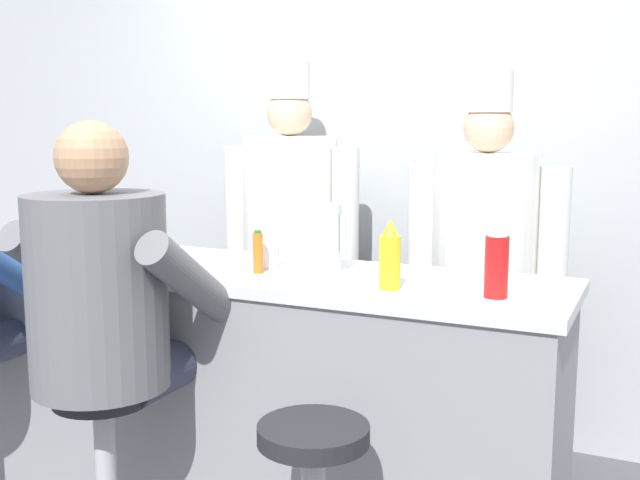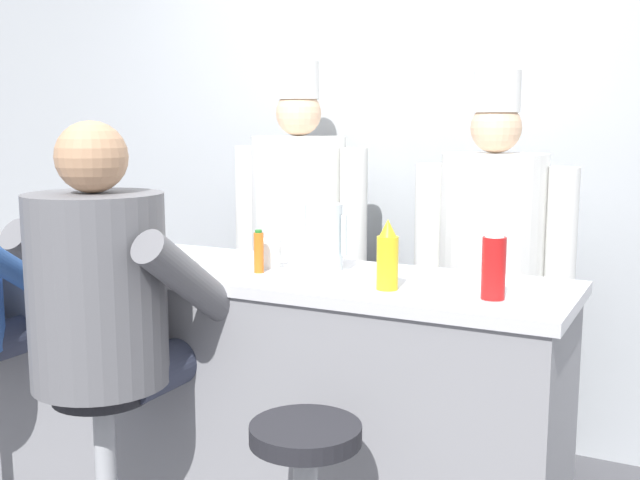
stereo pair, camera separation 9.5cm
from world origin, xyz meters
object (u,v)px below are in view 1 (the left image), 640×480
Objects in this scene: diner_seated_grey at (107,302)px; cook_in_whites_near at (290,234)px; water_pitcher_clear at (323,237)px; coffee_mug_blue at (83,243)px; cereal_bowl at (39,247)px; mustard_bottle_yellow at (390,257)px; ketchup_bottle_red at (497,260)px; hot_sauce_bottle_orange at (258,252)px; coffee_mug_white at (268,253)px; breakfast_plate at (160,261)px; cook_in_whites_far at (484,260)px.

diner_seated_grey is 1.38m from cook_in_whites_near.
water_pitcher_clear is 1.89× the size of coffee_mug_blue.
diner_seated_grey is (0.67, -0.40, -0.07)m from cereal_bowl.
water_pitcher_clear is 0.75m from diner_seated_grey.
mustard_bottle_yellow reaches higher than cereal_bowl.
cook_in_whites_near is at bearing 130.44° from mustard_bottle_yellow.
ketchup_bottle_red is at bearing 3.78° from mustard_bottle_yellow.
water_pitcher_clear is 0.97m from coffee_mug_blue.
diner_seated_grey is (-0.30, -0.41, -0.11)m from hot_sauce_bottle_orange.
diner_seated_grey is at bearing -130.12° from water_pitcher_clear.
breakfast_plate is at bearing -160.96° from coffee_mug_white.
water_pitcher_clear is at bearing 40.56° from hot_sauce_bottle_orange.
cook_in_whites_far is (0.94, -0.08, -0.04)m from cook_in_whites_near.
cook_in_whites_near is at bearing 58.65° from cereal_bowl.
cook_in_whites_near reaches higher than ketchup_bottle_red.
breakfast_plate is at bearing -90.70° from cook_in_whites_near.
cook_in_whites_near is (0.41, 0.94, -0.06)m from coffee_mug_blue.
cook_in_whites_far is (-0.24, 0.91, -0.17)m from ketchup_bottle_red.
coffee_mug_blue is (-0.77, -0.08, -0.00)m from coffee_mug_white.
coffee_mug_white is (-0.19, -0.04, -0.06)m from water_pitcher_clear.
cook_in_whites_far is (0.59, 0.78, -0.11)m from coffee_mug_white.
diner_seated_grey is 1.56m from cook_in_whites_far.
coffee_mug_blue is 0.07× the size of cook_in_whites_near.
cereal_bowl is (-1.46, 0.03, -0.08)m from mustard_bottle_yellow.
breakfast_plate is 0.59m from cereal_bowl.
cook_in_whites_near reaches higher than mustard_bottle_yellow.
ketchup_bottle_red is 1.09× the size of mustard_bottle_yellow.
breakfast_plate is 1.77× the size of coffee_mug_white.
coffee_mug_white is (-0.82, 0.13, -0.06)m from ketchup_bottle_red.
cook_in_whites_far reaches higher than diner_seated_grey.
hot_sauce_bottle_orange is at bearing -79.92° from coffee_mug_white.
diner_seated_grey is at bearing -77.24° from breakfast_plate.
ketchup_bottle_red is 1.20m from breakfast_plate.
diner_seated_grey reaches higher than cereal_bowl.
hot_sauce_bottle_orange is (-0.81, 0.03, -0.04)m from ketchup_bottle_red.
cereal_bowl is at bearing -121.35° from cook_in_whites_near.
cook_in_whites_near is (0.01, 0.99, -0.03)m from breakfast_plate.
hot_sauce_bottle_orange is (-0.49, 0.05, -0.03)m from mustard_bottle_yellow.
breakfast_plate is (-1.19, 0.00, -0.10)m from ketchup_bottle_red.
cook_in_whites_near is 1.04× the size of cook_in_whites_far.
cereal_bowl is 1.31× the size of coffee_mug_blue.
mustard_bottle_yellow is 1.57× the size of coffee_mug_white.
coffee_mug_white is at bearing -166.88° from water_pitcher_clear.
water_pitcher_clear is at bearing 8.18° from cereal_bowl.
cook_in_whites_near is (0.60, 0.98, -0.04)m from cereal_bowl.
cereal_bowl is at bearing -166.44° from coffee_mug_blue.
mustard_bottle_yellow is at bearing -3.30° from coffee_mug_blue.
water_pitcher_clear is 1.44× the size of cereal_bowl.
coffee_mug_white is (-0.51, 0.15, -0.05)m from mustard_bottle_yellow.
cook_in_whites_near is at bearing 140.00° from ketchup_bottle_red.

